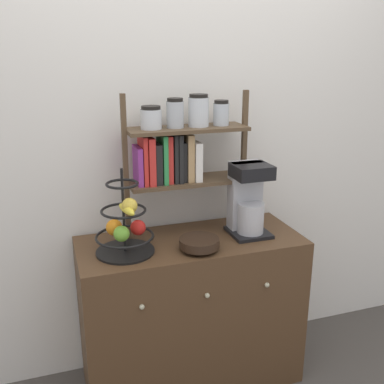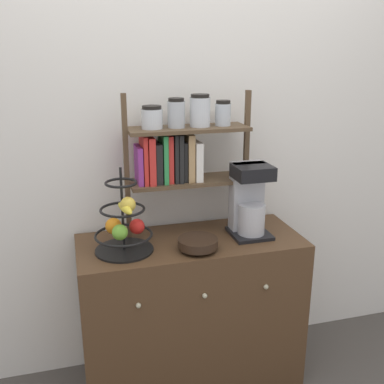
% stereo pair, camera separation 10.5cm
% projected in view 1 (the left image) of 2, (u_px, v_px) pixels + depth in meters
% --- Properties ---
extents(wall_back, '(7.00, 0.05, 2.60)m').
position_uv_depth(wall_back, '(174.00, 132.00, 2.32)').
color(wall_back, silver).
rests_on(wall_back, ground_plane).
extents(sideboard, '(1.11, 0.48, 0.81)m').
position_uv_depth(sideboard, '(191.00, 311.00, 2.34)').
color(sideboard, '#4C331E').
rests_on(sideboard, ground_plane).
extents(coffee_maker, '(0.19, 0.20, 0.37)m').
position_uv_depth(coffee_maker, '(248.00, 199.00, 2.25)').
color(coffee_maker, black).
rests_on(coffee_maker, sideboard).
extents(fruit_stand, '(0.27, 0.27, 0.40)m').
position_uv_depth(fruit_stand, '(125.00, 227.00, 2.03)').
color(fruit_stand, black).
rests_on(fruit_stand, sideboard).
extents(wooden_bowl, '(0.19, 0.19, 0.06)m').
position_uv_depth(wooden_bowl, '(199.00, 243.00, 2.09)').
color(wooden_bowl, black).
rests_on(wooden_bowl, sideboard).
extents(shelf_hutch, '(0.64, 0.20, 0.71)m').
position_uv_depth(shelf_hutch, '(177.00, 148.00, 2.18)').
color(shelf_hutch, brown).
rests_on(shelf_hutch, sideboard).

